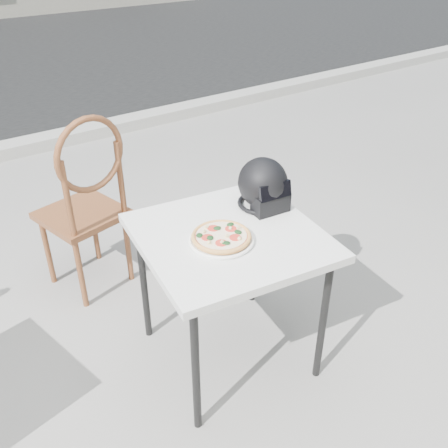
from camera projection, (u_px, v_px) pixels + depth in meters
ground at (104, 358)px, 2.65m from camera, size 80.00×80.00×0.00m
cafe_table_main at (229, 246)px, 2.31m from camera, size 0.91×0.91×0.76m
plate at (221, 240)px, 2.21m from camera, size 0.30×0.30×0.02m
pizza at (221, 236)px, 2.20m from camera, size 0.29×0.29×0.03m
helmet at (264, 186)px, 2.44m from camera, size 0.27×0.28×0.25m
cafe_chair_main at (86, 197)px, 2.84m from camera, size 0.52×0.52×1.14m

